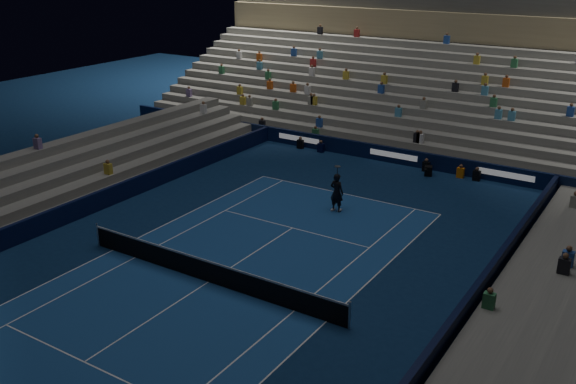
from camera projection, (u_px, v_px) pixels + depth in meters
The scene contains 11 objects.
ground at pixel (209, 282), 25.91m from camera, with size 90.00×90.00×0.00m, color #0B2246.
court_surface at pixel (209, 282), 25.91m from camera, with size 10.97×23.77×0.01m, color navy.
sponsor_barrier_far at pixel (394, 155), 40.33m from camera, with size 44.00×0.25×1.00m, color black.
sponsor_barrier_east at pixel (439, 346), 20.86m from camera, with size 0.25×37.00×1.00m, color black.
sponsor_barrier_west at pixel (50, 220), 30.61m from camera, with size 0.25×37.00×1.00m, color black.
grandstand_main at pixel (449, 85), 46.72m from camera, with size 44.00×15.20×11.20m.
grandstand_east at pixel (553, 370), 18.97m from camera, with size 5.00×37.00×2.50m.
grandstand_west at pixel (4, 198), 32.21m from camera, with size 5.00×37.00×2.50m.
tennis_net at pixel (208, 271), 25.73m from camera, with size 12.90×0.10×1.10m.
tennis_player at pixel (337, 192), 32.64m from camera, with size 0.75×0.49×2.05m, color black.
broadcast_camera at pixel (428, 171), 38.10m from camera, with size 0.60×0.96×0.58m.
Camera 1 is at (15.05, -17.61, 12.59)m, focal length 39.86 mm.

